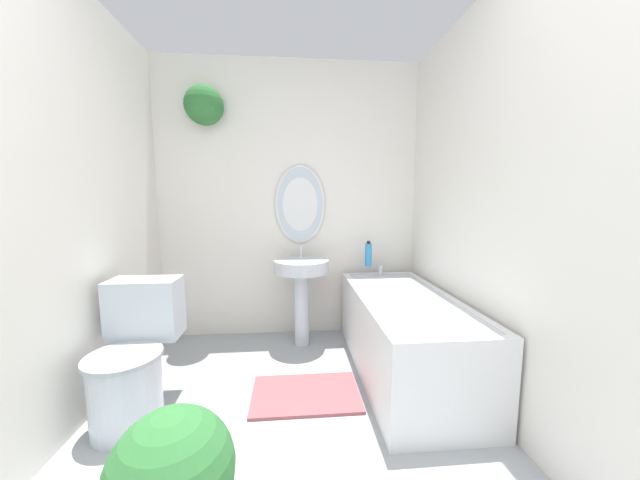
{
  "coord_description": "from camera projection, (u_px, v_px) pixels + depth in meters",
  "views": [
    {
      "loc": [
        0.01,
        -0.41,
        1.21
      ],
      "look_at": [
        0.18,
        1.52,
        0.97
      ],
      "focal_mm": 18.0,
      "sensor_mm": 36.0,
      "label": 1
    }
  ],
  "objects": [
    {
      "name": "wall_back",
      "position": [
        284.0,
        194.0,
        2.83
      ],
      "size": [
        2.38,
        0.31,
        2.4
      ],
      "color": "silver",
      "rests_on": "ground_plane"
    },
    {
      "name": "wall_left",
      "position": [
        43.0,
        202.0,
        1.52
      ],
      "size": [
        0.06,
        2.57,
        2.4
      ],
      "color": "silver",
      "rests_on": "ground_plane"
    },
    {
      "name": "wall_right",
      "position": [
        505.0,
        202.0,
        1.72
      ],
      "size": [
        0.06,
        2.57,
        2.4
      ],
      "color": "silver",
      "rests_on": "ground_plane"
    },
    {
      "name": "toilet",
      "position": [
        134.0,
        357.0,
        1.78
      ],
      "size": [
        0.4,
        0.58,
        0.74
      ],
      "color": "silver",
      "rests_on": "ground_plane"
    },
    {
      "name": "pedestal_sink",
      "position": [
        302.0,
        280.0,
        2.65
      ],
      "size": [
        0.45,
        0.45,
        0.82
      ],
      "color": "silver",
      "rests_on": "ground_plane"
    },
    {
      "name": "bathtub",
      "position": [
        404.0,
        332.0,
        2.24
      ],
      "size": [
        0.64,
        1.45,
        0.64
      ],
      "color": "silver",
      "rests_on": "ground_plane"
    },
    {
      "name": "shampoo_bottle",
      "position": [
        368.0,
        255.0,
        2.79
      ],
      "size": [
        0.06,
        0.06,
        0.22
      ],
      "color": "#2D84C6",
      "rests_on": "bathtub"
    },
    {
      "name": "potted_plant",
      "position": [
        172.0,
        478.0,
        1.06
      ],
      "size": [
        0.41,
        0.41,
        0.52
      ],
      "color": "#9E6042",
      "rests_on": "ground_plane"
    },
    {
      "name": "bath_mat",
      "position": [
        306.0,
        394.0,
        2.0
      ],
      "size": [
        0.67,
        0.43,
        0.02
      ],
      "color": "#934C51",
      "rests_on": "ground_plane"
    }
  ]
}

